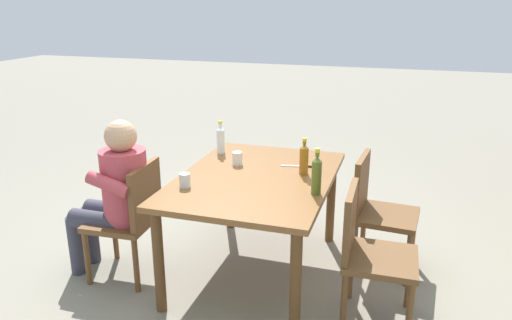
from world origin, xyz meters
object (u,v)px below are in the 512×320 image
chair_near_right (132,215)px  table_knife (300,166)px  bottle_olive (317,174)px  cup_white (237,158)px  bottle_amber (304,159)px  backpack_by_near_side (282,180)px  cup_glass (185,180)px  chair_far_left (376,207)px  chair_far_right (368,249)px  person_in_white_shirt (116,192)px  dining_table (256,188)px  bottle_clear (221,139)px

chair_near_right → table_knife: chair_near_right is taller
bottle_olive → cup_white: size_ratio=3.11×
bottle_olive → cup_white: bottle_olive is taller
bottle_amber → backpack_by_near_side: size_ratio=0.57×
cup_glass → chair_far_left: bearing=119.0°
table_knife → chair_far_right: bearing=42.7°
person_in_white_shirt → cup_glass: 0.57m
bottle_olive → cup_glass: size_ratio=3.27×
chair_near_right → backpack_by_near_side: chair_near_right is taller
chair_far_right → person_in_white_shirt: 1.77m
dining_table → chair_far_left: (-0.34, 0.83, -0.18)m
person_in_white_shirt → cup_glass: person_in_white_shirt is taller
dining_table → backpack_by_near_side: (-1.38, -0.15, -0.44)m
chair_far_right → bottle_amber: (-0.48, -0.52, 0.39)m
cup_glass → bottle_olive: bearing=99.3°
table_knife → person_in_white_shirt: bearing=-62.3°
chair_far_left → bottle_amber: 0.67m
chair_far_left → bottle_clear: 1.32m
bottle_amber → bottle_clear: 0.80m
chair_near_right → chair_far_right: size_ratio=1.00×
chair_near_right → bottle_amber: bearing=112.6°
bottle_olive → backpack_by_near_side: size_ratio=0.66×
bottle_amber → backpack_by_near_side: 1.47m
chair_near_right → bottle_amber: bottle_amber is taller
dining_table → chair_far_left: size_ratio=1.68×
bottle_clear → cup_glass: 0.78m
chair_near_right → chair_far_right: 1.65m
chair_far_right → bottle_amber: size_ratio=3.26×
chair_far_right → cup_glass: (0.01, -1.21, 0.32)m
person_in_white_shirt → dining_table: bearing=109.4°
dining_table → backpack_by_near_side: bearing=-173.6°
chair_far_right → cup_white: size_ratio=8.88×
bottle_amber → person_in_white_shirt: bearing=-69.1°
dining_table → bottle_olive: (0.20, 0.47, 0.22)m
chair_far_left → cup_glass: 1.42m
person_in_white_shirt → bottle_olive: person_in_white_shirt is taller
chair_far_right → bottle_clear: bottle_clear is taller
cup_white → chair_far_right: bearing=62.8°
bottle_amber → bottle_clear: bottle_clear is taller
chair_near_right → cup_glass: chair_near_right is taller
chair_near_right → dining_table: bearing=111.5°
person_in_white_shirt → bottle_amber: (-0.48, 1.25, 0.22)m
bottle_clear → backpack_by_near_side: 1.18m
chair_far_left → chair_far_right: bearing=-0.0°
bottle_clear → dining_table: bearing=44.8°
chair_far_left → bottle_olive: 0.76m
chair_far_right → bottle_clear: 1.53m
cup_white → table_knife: (-0.09, 0.46, -0.04)m
person_in_white_shirt → backpack_by_near_side: 1.92m
cup_glass → chair_near_right: bearing=-91.7°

